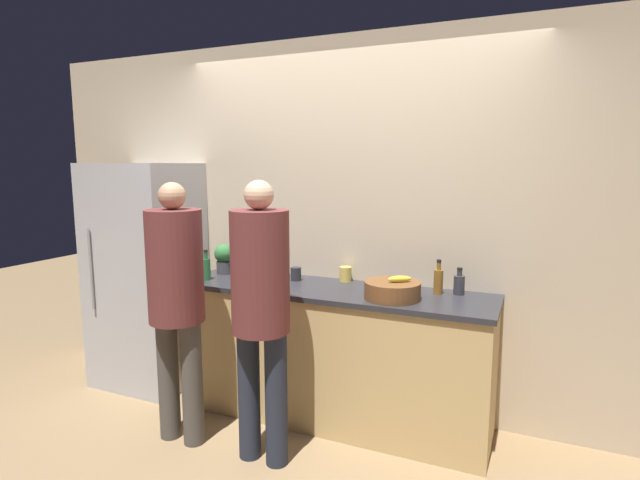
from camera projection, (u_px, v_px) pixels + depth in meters
The scene contains 14 objects.
ground_plane at pixel (311, 441), 3.15m from camera, with size 14.00×14.00×0.00m, color #8C704C.
wall_back at pixel (349, 225), 3.54m from camera, with size 5.20×0.06×2.60m.
counter at pixel (332, 353), 3.40m from camera, with size 2.13×0.62×0.92m.
refrigerator at pixel (147, 275), 3.92m from camera, with size 0.75×0.66×1.74m.
person_left at pixel (176, 292), 3.03m from camera, with size 0.34×0.34×1.63m.
person_center at pixel (261, 301), 2.81m from camera, with size 0.33×0.33×1.65m.
fruit_bowl at pixel (392, 290), 3.04m from camera, with size 0.34×0.34×0.15m.
utensil_crock at pixel (252, 266), 3.64m from camera, with size 0.12×0.12×0.25m.
bottle_amber at pixel (438, 280), 3.16m from camera, with size 0.06×0.06×0.22m.
bottle_green at pixel (206, 268), 3.54m from camera, with size 0.06×0.06×0.22m.
bottle_dark at pixel (459, 284), 3.14m from camera, with size 0.07×0.07×0.17m.
cup_black at pixel (296, 274), 3.53m from camera, with size 0.08×0.08×0.09m.
cup_yellow at pixel (345, 274), 3.50m from camera, with size 0.08×0.08×0.10m.
potted_plant at pixel (224, 258), 3.74m from camera, with size 0.14×0.14×0.22m.
Camera 1 is at (1.23, -2.66, 1.73)m, focal length 28.00 mm.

